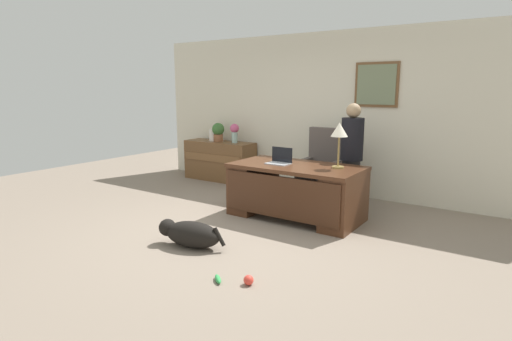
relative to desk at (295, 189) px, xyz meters
The scene contains 14 objects.
ground_plane 1.07m from the desk, 109.38° to the right, with size 12.00×12.00×0.00m, color gray.
back_wall 1.95m from the desk, 100.87° to the left, with size 7.00×0.16×2.70m.
desk is the anchor object (origin of this frame).
credenza 2.74m from the desk, 151.25° to the left, with size 1.44×0.50×0.76m.
armchair 1.01m from the desk, 93.44° to the left, with size 0.60×0.59×1.16m.
person_standing 1.01m from the desk, 57.97° to the left, with size 0.32×0.32×1.57m.
dog_lying 1.70m from the desk, 105.92° to the right, with size 0.84×0.43×0.30m.
laptop 0.46m from the desk, behind, with size 0.32×0.22×0.22m.
desk_lamp 0.99m from the desk, 13.83° to the left, with size 0.22×0.22×0.60m.
vase_with_flowers 2.49m from the desk, 147.03° to the left, with size 0.17×0.17×0.36m.
vase_empty 2.92m from the desk, 152.79° to the left, with size 0.15×0.15×0.23m, color silver.
potted_plant 2.82m from the desk, 151.50° to the left, with size 0.24×0.24×0.36m.
dog_toy_ball 2.14m from the desk, 72.71° to the right, with size 0.09×0.09×0.09m, color #E53F33.
dog_toy_bone 2.18m from the desk, 80.60° to the right, with size 0.17×0.05×0.05m, color green.
Camera 1 is at (2.98, -3.96, 1.77)m, focal length 28.98 mm.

